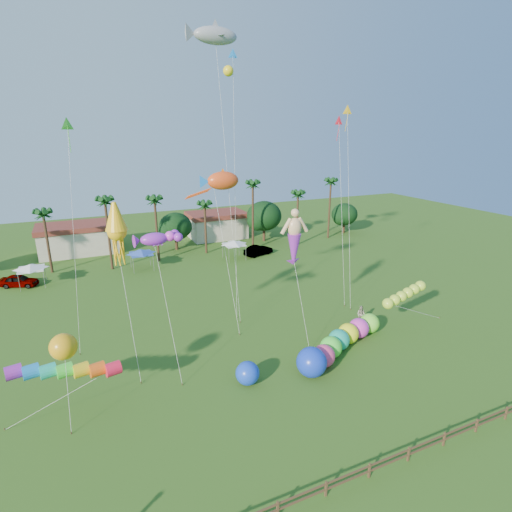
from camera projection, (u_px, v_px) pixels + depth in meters
name	position (u px, v px, depth m)	size (l,w,h in m)	color
ground	(314.00, 414.00, 28.54)	(160.00, 160.00, 0.00)	#285116
tree_line	(192.00, 225.00, 66.89)	(69.46, 8.91, 11.00)	#3A2819
buildings_row	(146.00, 234.00, 70.17)	(35.00, 7.00, 4.00)	beige
tent_row	(142.00, 252.00, 56.93)	(31.00, 4.00, 0.60)	white
fence	(370.00, 469.00, 23.14)	(36.12, 0.12, 1.00)	brown
car_a	(19.00, 281.00, 51.69)	(1.87, 4.64, 1.58)	#4C4C54
car_b	(258.00, 250.00, 64.67)	(1.74, 4.99, 1.64)	#4C4C54
spectator_b	(361.00, 315.00, 41.81)	(0.92, 0.71, 1.89)	#9E9584
caterpillar_inflatable	(338.00, 343.00, 35.97)	(11.91, 6.65, 2.52)	#E53C7A
blue_ball	(248.00, 373.00, 31.69)	(1.92, 1.92, 1.92)	blue
rainbow_tube	(86.00, 375.00, 27.81)	(9.12, 1.17, 3.60)	#F31B40
green_worm	(388.00, 304.00, 39.33)	(10.51, 2.52, 3.73)	#BAE733
orange_ball_kite	(63.00, 347.00, 26.09)	(2.34, 2.45, 6.75)	orange
merman_kite	(294.00, 241.00, 37.49)	(2.34, 5.08, 12.05)	#F0BF88
fish_kite	(223.00, 181.00, 39.60)	(5.11, 6.35, 15.64)	#E44919
shark_kite	(216.00, 36.00, 38.57)	(6.22, 7.54, 29.19)	gray
squid_kite	(117.00, 231.00, 32.06)	(1.98, 5.24, 14.11)	yellow
lobster_kite	(154.00, 239.00, 32.61)	(4.35, 6.53, 11.66)	purple
delta_kite_red	(339.00, 125.00, 43.38)	(1.26, 3.93, 20.93)	#FF1C2E
delta_kite_yellow	(348.00, 114.00, 43.29)	(1.95, 4.89, 22.06)	gold
delta_kite_green	(68.00, 128.00, 33.45)	(2.19, 3.61, 20.47)	#49DE34
delta_kite_blue	(233.00, 63.00, 39.49)	(2.23, 4.34, 27.09)	blue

